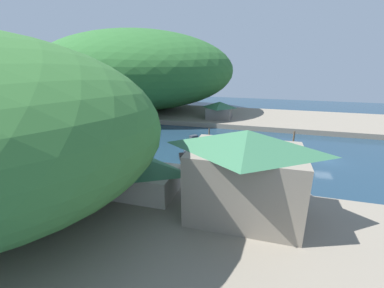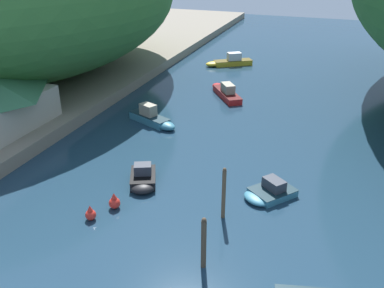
# 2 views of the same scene
# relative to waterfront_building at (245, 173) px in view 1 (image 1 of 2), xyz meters

# --- Properties ---
(water_surface) EXTENTS (130.00, 130.00, 0.00)m
(water_surface) POSITION_rel_waterfront_building_xyz_m (19.78, 19.03, -5.24)
(water_surface) COLOR #1E384C
(water_surface) RESTS_ON ground
(left_bank) EXTENTS (22.00, 120.00, 1.08)m
(left_bank) POSITION_rel_waterfront_building_xyz_m (-5.65, 19.03, -4.70)
(left_bank) COLOR gray
(left_bank) RESTS_ON ground
(right_bank) EXTENTS (22.00, 120.00, 1.08)m
(right_bank) POSITION_rel_waterfront_building_xyz_m (45.20, 19.03, -4.70)
(right_bank) COLOR gray
(right_bank) RESTS_ON ground
(hillside_right) EXTENTS (40.82, 57.15, 21.65)m
(hillside_right) POSITION_rel_waterfront_building_xyz_m (46.30, 35.86, 6.67)
(hillside_right) COLOR #2D662D
(hillside_right) RESTS_ON right_bank
(waterfront_building) EXTENTS (7.51, 10.47, 8.10)m
(waterfront_building) POSITION_rel_waterfront_building_xyz_m (0.00, 0.00, 0.00)
(waterfront_building) COLOR gray
(waterfront_building) RESTS_ON left_bank
(boathouse_shed) EXTENTS (5.62, 10.11, 4.29)m
(boathouse_shed) POSITION_rel_waterfront_building_xyz_m (1.14, 11.85, -1.93)
(boathouse_shed) COLOR #B2A899
(boathouse_shed) RESTS_ON left_bank
(right_bank_cottage) EXTENTS (6.19, 6.22, 4.08)m
(right_bank_cottage) POSITION_rel_waterfront_building_xyz_m (39.96, 9.27, -2.05)
(right_bank_cottage) COLOR slate
(right_bank_cottage) RESTS_ON right_bank
(boat_moored_right) EXTENTS (5.38, 3.34, 1.72)m
(boat_moored_right) POSITION_rel_waterfront_building_xyz_m (11.24, 19.47, -4.72)
(boat_moored_right) COLOR teal
(boat_moored_right) RESTS_ON water_surface
(boat_navy_launch) EXTENTS (4.91, 6.15, 1.54)m
(boat_navy_launch) POSITION_rel_waterfront_building_xyz_m (15.23, 29.16, -4.77)
(boat_navy_launch) COLOR red
(boat_navy_launch) RESTS_ON water_surface
(boat_far_right_bank) EXTENTS (2.81, 3.62, 1.35)m
(boat_far_right_bank) POSITION_rel_waterfront_building_xyz_m (15.01, 9.57, -4.81)
(boat_far_right_bank) COLOR black
(boat_far_right_bank) RESTS_ON water_surface
(boat_far_upstream) EXTENTS (6.03, 4.68, 1.66)m
(boat_far_upstream) POSITION_rel_waterfront_building_xyz_m (12.35, 41.02, -4.74)
(boat_far_upstream) COLOR gold
(boat_far_upstream) RESTS_ON water_surface
(boat_red_skiff) EXTENTS (3.64, 3.84, 1.18)m
(boat_red_skiff) POSITION_rel_waterfront_building_xyz_m (23.31, 10.94, -4.88)
(boat_red_skiff) COLOR teal
(boat_red_skiff) RESTS_ON water_surface
(boat_cabin_cruiser) EXTENTS (6.00, 3.81, 1.04)m
(boat_cabin_cruiser) POSITION_rel_waterfront_building_xyz_m (8.98, -5.23, -4.92)
(boat_cabin_cruiser) COLOR white
(boat_cabin_cruiser) RESTS_ON water_surface
(boat_white_cruiser) EXTENTS (3.81, 2.86, 0.50)m
(boat_white_cruiser) POSITION_rel_waterfront_building_xyz_m (26.30, 1.97, -4.99)
(boat_white_cruiser) COLOR teal
(boat_white_cruiser) RESTS_ON water_surface
(mooring_post_nearest) EXTENTS (0.29, 0.29, 3.69)m
(mooring_post_nearest) POSITION_rel_waterfront_building_xyz_m (22.39, -6.28, -3.38)
(mooring_post_nearest) COLOR brown
(mooring_post_nearest) RESTS_ON water_surface
(mooring_post_second) EXTENTS (0.21, 0.21, 2.68)m
(mooring_post_second) POSITION_rel_waterfront_building_xyz_m (21.53, -1.20, -3.89)
(mooring_post_second) COLOR #4C3D2D
(mooring_post_second) RESTS_ON water_surface
(mooring_post_middle) EXTENTS (0.27, 0.27, 2.99)m
(mooring_post_middle) POSITION_rel_waterfront_building_xyz_m (21.41, 3.32, -3.73)
(mooring_post_middle) COLOR #4C3D2D
(mooring_post_middle) RESTS_ON water_surface
(mooring_post_fourth) EXTENTS (0.24, 0.24, 3.38)m
(mooring_post_fourth) POSITION_rel_waterfront_building_xyz_m (21.16, 7.78, -3.54)
(mooring_post_fourth) COLOR brown
(mooring_post_fourth) RESTS_ON water_surface
(channel_buoy_near) EXTENTS (0.65, 0.65, 0.97)m
(channel_buoy_near) POSITION_rel_waterfront_building_xyz_m (13.84, 4.89, -4.86)
(channel_buoy_near) COLOR red
(channel_buoy_near) RESTS_ON water_surface
(channel_buoy_far) EXTENTS (0.72, 0.72, 1.08)m
(channel_buoy_far) POSITION_rel_waterfront_building_xyz_m (14.58, 6.43, -4.82)
(channel_buoy_far) COLOR red
(channel_buoy_far) RESTS_ON water_surface
(person_on_quay) EXTENTS (0.25, 0.40, 1.69)m
(person_on_quay) POSITION_rel_waterfront_building_xyz_m (4.00, 0.19, -3.18)
(person_on_quay) COLOR #282D3D
(person_on_quay) RESTS_ON left_bank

